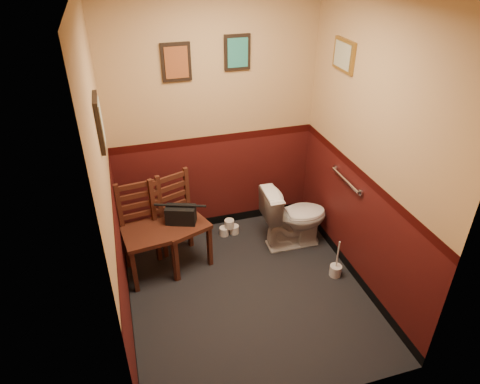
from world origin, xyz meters
name	(u,v)px	position (x,y,z in m)	size (l,w,h in m)	color
floor	(247,292)	(0.00, 0.00, 0.00)	(2.20, 2.40, 0.00)	black
wall_back	(214,118)	(0.00, 1.20, 1.35)	(2.20, 2.70, 0.00)	#42100E
wall_front	(311,265)	(0.00, -1.20, 1.35)	(2.20, 2.70, 0.00)	#42100E
wall_left	(108,191)	(-1.10, 0.00, 1.35)	(2.40, 2.70, 0.00)	#42100E
wall_right	(369,153)	(1.10, 0.00, 1.35)	(2.40, 2.70, 0.00)	#42100E
grab_bar	(346,180)	(1.07, 0.25, 0.95)	(0.05, 0.56, 0.06)	silver
framed_print_back_a	(176,62)	(-0.35, 1.18, 1.95)	(0.28, 0.04, 0.36)	black
framed_print_back_b	(237,52)	(0.25, 1.18, 2.00)	(0.26, 0.04, 0.34)	black
framed_print_left	(99,123)	(-1.08, 0.10, 1.85)	(0.04, 0.30, 0.38)	black
framed_print_right	(344,55)	(1.08, 0.60, 2.05)	(0.04, 0.34, 0.28)	olive
toilet	(294,217)	(0.72, 0.60, 0.35)	(0.40, 0.72, 0.71)	white
toilet_brush	(336,270)	(0.93, -0.02, 0.07)	(0.12, 0.12, 0.43)	silver
chair_left	(146,231)	(-0.86, 0.60, 0.50)	(0.51, 0.51, 0.99)	#431E14
chair_right	(179,222)	(-0.52, 0.67, 0.49)	(0.59, 0.59, 0.98)	#431E14
handbag	(181,215)	(-0.50, 0.63, 0.61)	(0.33, 0.24, 0.21)	black
tp_stack	(229,228)	(0.08, 0.96, 0.08)	(0.23, 0.12, 0.20)	silver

